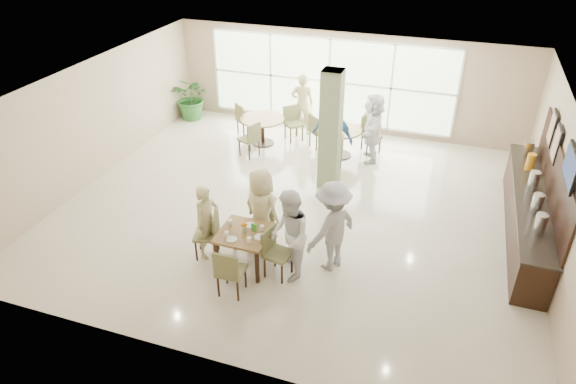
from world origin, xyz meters
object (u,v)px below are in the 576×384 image
(adult_a, at_px, (332,137))
(adult_b, at_px, (373,127))
(round_table_right, at_px, (341,136))
(buffet_counter, at_px, (528,211))
(round_table_left, at_px, (262,123))
(teen_right, at_px, (289,236))
(main_table, at_px, (245,236))
(potted_plant, at_px, (192,98))
(teen_far, at_px, (262,210))
(teen_standing, at_px, (332,227))
(teen_left, at_px, (207,222))
(adult_standing, at_px, (302,104))

(adult_a, xyz_separation_m, adult_b, (0.80, 1.01, -0.05))
(round_table_right, relative_size, buffet_counter, 0.23)
(round_table_left, bearing_deg, adult_a, -24.50)
(buffet_counter, height_order, teen_right, buffet_counter)
(adult_a, bearing_deg, main_table, -80.99)
(potted_plant, relative_size, teen_far, 0.78)
(round_table_left, bearing_deg, teen_standing, -55.68)
(round_table_right, height_order, teen_right, teen_right)
(potted_plant, relative_size, adult_b, 0.74)
(buffet_counter, bearing_deg, round_table_left, 160.59)
(teen_left, height_order, adult_b, adult_b)
(teen_right, xyz_separation_m, adult_b, (0.52, 5.09, 0.02))
(adult_b, bearing_deg, adult_standing, -124.67)
(main_table, height_order, round_table_left, same)
(round_table_right, relative_size, teen_left, 0.73)
(main_table, relative_size, teen_far, 0.55)
(main_table, xyz_separation_m, teen_left, (-0.79, 0.08, 0.09))
(round_table_left, xyz_separation_m, teen_far, (1.70, -4.41, 0.26))
(round_table_right, bearing_deg, adult_a, -90.06)
(round_table_right, bearing_deg, main_table, -96.52)
(teen_left, bearing_deg, teen_standing, -57.28)
(potted_plant, height_order, adult_standing, adult_standing)
(teen_left, distance_m, teen_far, 1.05)
(buffet_counter, xyz_separation_m, adult_b, (-3.60, 2.33, 0.34))
(round_table_left, height_order, teen_right, teen_right)
(main_table, distance_m, adult_b, 5.27)
(potted_plant, bearing_deg, adult_a, -22.30)
(teen_far, distance_m, adult_standing, 5.48)
(round_table_right, height_order, adult_a, adult_a)
(potted_plant, relative_size, adult_standing, 0.75)
(teen_left, bearing_deg, teen_right, -70.48)
(teen_far, bearing_deg, adult_b, -85.54)
(teen_far, xyz_separation_m, adult_a, (0.50, 3.41, 0.09))
(potted_plant, bearing_deg, teen_far, -51.17)
(potted_plant, distance_m, adult_b, 5.73)
(round_table_left, xyz_separation_m, adult_b, (3.00, 0.01, 0.30))
(buffet_counter, bearing_deg, round_table_right, 152.65)
(buffet_counter, xyz_separation_m, teen_standing, (-3.47, -2.26, 0.33))
(adult_a, bearing_deg, adult_b, 68.39)
(round_table_left, height_order, teen_left, teen_left)
(potted_plant, distance_m, teen_standing, 8.02)
(teen_far, bearing_deg, teen_left, 54.76)
(adult_b, bearing_deg, potted_plant, -110.13)
(potted_plant, bearing_deg, teen_right, -49.80)
(round_table_right, relative_size, teen_right, 0.62)
(teen_far, height_order, teen_right, teen_right)
(teen_far, bearing_deg, adult_a, -77.41)
(main_table, xyz_separation_m, buffet_counter, (4.98, 2.75, -0.10))
(round_table_right, distance_m, teen_left, 5.13)
(potted_plant, xyz_separation_m, adult_a, (4.84, -1.98, 0.27))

